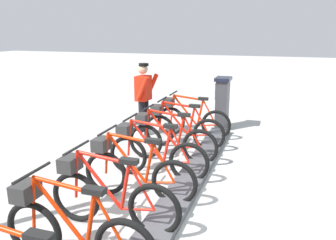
# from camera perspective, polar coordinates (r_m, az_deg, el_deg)

# --- Properties ---
(ground_plane) EXTENTS (60.00, 60.00, 0.00)m
(ground_plane) POSITION_cam_1_polar(r_m,az_deg,el_deg) (4.69, 0.62, -15.29)
(ground_plane) COLOR #A9A6A3
(dock_rail_base) EXTENTS (0.44, 7.76, 0.10)m
(dock_rail_base) POSITION_cam_1_polar(r_m,az_deg,el_deg) (4.67, 0.62, -14.76)
(dock_rail_base) COLOR #47474C
(dock_rail_base) RESTS_ON ground
(payment_kiosk) EXTENTS (0.36, 0.52, 1.28)m
(payment_kiosk) POSITION_cam_1_polar(r_m,az_deg,el_deg) (8.34, 9.19, 2.98)
(payment_kiosk) COLOR #38383D
(payment_kiosk) RESTS_ON ground
(bike_docked_0) EXTENTS (1.72, 0.54, 1.02)m
(bike_docked_0) POSITION_cam_1_polar(r_m,az_deg,el_deg) (7.63, 3.73, 0.21)
(bike_docked_0) COLOR black
(bike_docked_0) RESTS_ON ground
(bike_docked_1) EXTENTS (1.72, 0.54, 1.02)m
(bike_docked_1) POSITION_cam_1_polar(r_m,az_deg,el_deg) (6.91, 2.08, -1.34)
(bike_docked_1) COLOR black
(bike_docked_1) RESTS_ON ground
(bike_docked_2) EXTENTS (1.72, 0.54, 1.02)m
(bike_docked_2) POSITION_cam_1_polar(r_m,az_deg,el_deg) (6.21, 0.05, -3.23)
(bike_docked_2) COLOR black
(bike_docked_2) RESTS_ON ground
(bike_docked_3) EXTENTS (1.72, 0.54, 1.02)m
(bike_docked_3) POSITION_cam_1_polar(r_m,az_deg,el_deg) (5.52, -2.50, -5.60)
(bike_docked_3) COLOR black
(bike_docked_3) RESTS_ON ground
(bike_docked_4) EXTENTS (1.72, 0.54, 1.02)m
(bike_docked_4) POSITION_cam_1_polar(r_m,az_deg,el_deg) (4.86, -5.79, -8.61)
(bike_docked_4) COLOR black
(bike_docked_4) RESTS_ON ground
(bike_docked_5) EXTENTS (1.72, 0.54, 1.02)m
(bike_docked_5) POSITION_cam_1_polar(r_m,az_deg,el_deg) (4.23, -10.17, -12.49)
(bike_docked_5) COLOR black
(bike_docked_5) RESTS_ON ground
(bike_docked_6) EXTENTS (1.72, 0.54, 1.02)m
(bike_docked_6) POSITION_cam_1_polar(r_m,az_deg,el_deg) (3.67, -16.19, -17.52)
(bike_docked_6) COLOR black
(bike_docked_6) RESTS_ON ground
(worker_near_rack) EXTENTS (0.48, 0.63, 1.66)m
(worker_near_rack) POSITION_cam_1_polar(r_m,az_deg,el_deg) (7.71, -4.13, 4.01)
(worker_near_rack) COLOR white
(worker_near_rack) RESTS_ON ground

